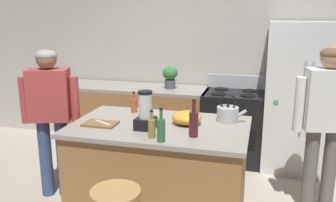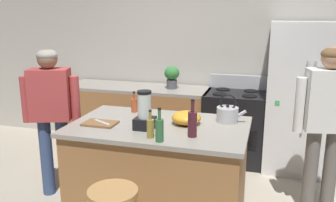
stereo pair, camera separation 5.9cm
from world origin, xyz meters
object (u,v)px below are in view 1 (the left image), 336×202
(kitchen_island, at_px, (160,171))
(bottle_olive_oil, at_px, (161,129))
(blender_appliance, at_px, (145,113))
(bottle_cooking_sauce, at_px, (134,105))
(bottle_wine, at_px, (194,123))
(tea_kettle, at_px, (228,113))
(stove_range, at_px, (233,126))
(mixing_bowl, at_px, (187,118))
(bottle_vinegar, at_px, (152,128))
(cutting_board, at_px, (100,124))
(person_by_sink_right, at_px, (326,115))
(refrigerator, at_px, (303,98))
(person_by_island_left, at_px, (50,110))
(potted_plant, at_px, (170,76))
(chef_knife, at_px, (102,123))

(kitchen_island, height_order, bottle_olive_oil, bottle_olive_oil)
(blender_appliance, xyz_separation_m, bottle_olive_oil, (0.22, -0.27, -0.04))
(bottle_cooking_sauce, bearing_deg, bottle_olive_oil, -55.90)
(bottle_wine, bearing_deg, blender_appliance, 169.07)
(kitchen_island, relative_size, tea_kettle, 5.82)
(stove_range, bearing_deg, mixing_bowl, -101.95)
(bottle_vinegar, relative_size, cutting_board, 0.79)
(person_by_sink_right, bearing_deg, stove_range, 131.78)
(refrigerator, relative_size, bottle_vinegar, 7.63)
(mixing_bowl, bearing_deg, bottle_olive_oil, -101.54)
(person_by_island_left, relative_size, tea_kettle, 5.65)
(potted_plant, height_order, bottle_olive_oil, potted_plant)
(person_by_island_left, bearing_deg, potted_plant, 58.97)
(bottle_vinegar, relative_size, bottle_cooking_sauce, 1.09)
(bottle_vinegar, xyz_separation_m, mixing_bowl, (0.20, 0.43, -0.03))
(kitchen_island, relative_size, person_by_island_left, 1.03)
(refrigerator, xyz_separation_m, bottle_cooking_sauce, (-1.74, -1.17, 0.09))
(kitchen_island, relative_size, blender_appliance, 4.71)
(person_by_sink_right, bearing_deg, bottle_wine, -147.12)
(person_by_sink_right, relative_size, mixing_bowl, 5.98)
(bottle_wine, bearing_deg, refrigerator, 59.73)
(bottle_cooking_sauce, xyz_separation_m, tea_kettle, (0.96, -0.08, 0.00))
(blender_appliance, distance_m, mixing_bowl, 0.40)
(person_by_sink_right, relative_size, tea_kettle, 5.84)
(person_by_island_left, distance_m, mixing_bowl, 1.42)
(person_by_sink_right, bearing_deg, bottle_olive_oil, -146.05)
(person_by_island_left, bearing_deg, person_by_sink_right, 8.40)
(refrigerator, bearing_deg, bottle_cooking_sauce, -146.12)
(person_by_island_left, relative_size, blender_appliance, 4.57)
(refrigerator, height_order, stove_range, refrigerator)
(person_by_island_left, height_order, cutting_board, person_by_island_left)
(kitchen_island, relative_size, mixing_bowl, 5.96)
(potted_plant, bearing_deg, person_by_island_left, -121.03)
(kitchen_island, relative_size, cutting_board, 5.35)
(bottle_olive_oil, xyz_separation_m, bottle_vinegar, (-0.10, 0.06, -0.02))
(person_by_island_left, distance_m, blender_appliance, 1.13)
(person_by_island_left, relative_size, bottle_cooking_sauce, 7.21)
(bottle_vinegar, distance_m, cutting_board, 0.60)
(refrigerator, height_order, potted_plant, refrigerator)
(cutting_board, height_order, chef_knife, chef_knife)
(bottle_cooking_sauce, relative_size, tea_kettle, 0.78)
(refrigerator, xyz_separation_m, stove_range, (-0.83, 0.02, -0.43))
(tea_kettle, bearing_deg, stove_range, 92.12)
(person_by_sink_right, xyz_separation_m, tea_kettle, (-0.88, -0.23, 0.01))
(bottle_wine, distance_m, chef_knife, 0.87)
(kitchen_island, bearing_deg, bottle_vinegar, -83.71)
(refrigerator, bearing_deg, bottle_olive_oil, -122.86)
(cutting_board, bearing_deg, refrigerator, 41.06)
(kitchen_island, xyz_separation_m, person_by_island_left, (-1.18, 0.10, 0.49))
(bottle_vinegar, bearing_deg, bottle_wine, 20.65)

